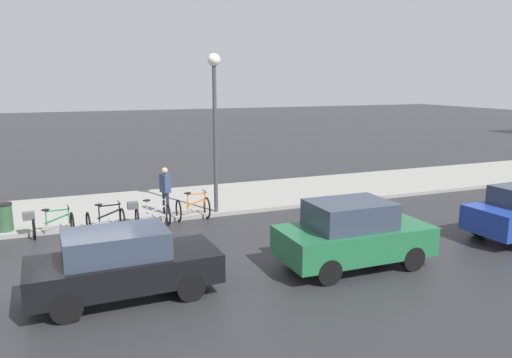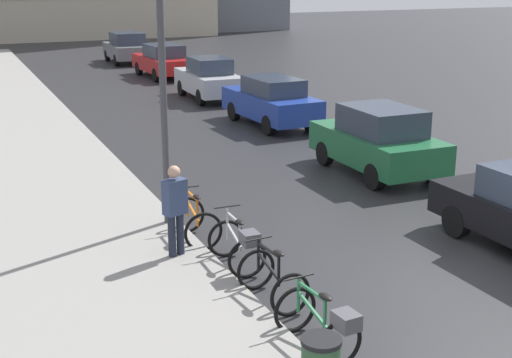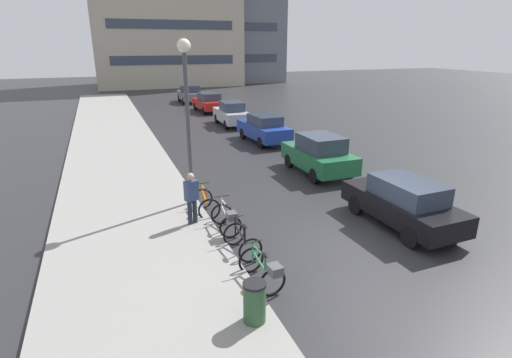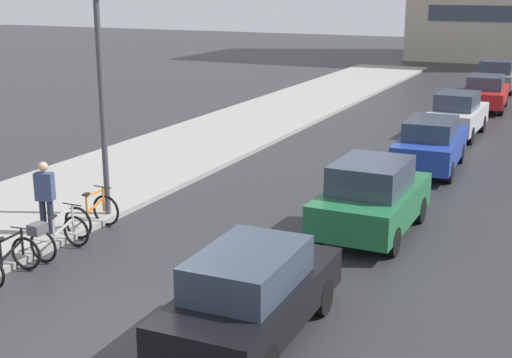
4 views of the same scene
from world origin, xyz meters
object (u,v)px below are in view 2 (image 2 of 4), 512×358
object	(u,v)px
bicycle_farthest	(195,221)
car_green	(378,140)
bicycle_third	(239,244)
streetlamp	(161,33)
car_red	(163,61)
bicycle_second	(272,279)
bicycle_nearest	(323,323)
car_blue	(271,101)
car_grey	(127,48)
pedestrian	(175,208)
car_silver	(209,79)

from	to	relation	value
bicycle_farthest	car_green	size ratio (longest dim) A/B	0.27
bicycle_third	streetlamp	world-z (taller)	streetlamp
bicycle_farthest	car_red	bearing A→B (deg)	74.81
bicycle_second	car_green	xyz separation A→B (m)	(5.60, 5.62, 0.48)
car_green	car_red	size ratio (longest dim) A/B	0.92
bicycle_nearest	car_green	xyz separation A→B (m)	(5.65, 7.34, 0.39)
bicycle_third	car_blue	size ratio (longest dim) A/B	0.32
bicycle_third	car_red	world-z (taller)	car_red
bicycle_farthest	car_grey	world-z (taller)	car_grey
car_grey	pedestrian	distance (m)	28.89
bicycle_nearest	bicycle_second	world-z (taller)	bicycle_second
bicycle_second	car_grey	world-z (taller)	car_grey
car_green	car_blue	distance (m)	6.41
bicycle_farthest	car_grey	bearing A→B (deg)	78.63
bicycle_second	car_grey	distance (m)	30.82
bicycle_second	bicycle_farthest	bearing A→B (deg)	95.14
bicycle_nearest	car_red	world-z (taller)	car_red
bicycle_second	streetlamp	world-z (taller)	streetlamp
bicycle_nearest	car_blue	distance (m)	14.87
streetlamp	bicycle_farthest	bearing A→B (deg)	-74.53
pedestrian	bicycle_second	bearing A→B (deg)	-67.41
car_red	pedestrian	xyz separation A→B (m)	(-6.40, -22.07, 0.22)
bicycle_second	car_blue	bearing A→B (deg)	65.09
car_grey	car_blue	bearing A→B (deg)	-88.94
car_blue	pedestrian	bearing A→B (deg)	-123.22
bicycle_farthest	car_blue	world-z (taller)	car_blue
bicycle_farthest	car_silver	distance (m)	15.70
car_silver	streetlamp	size ratio (longest dim) A/B	0.72
bicycle_farthest	car_red	xyz separation A→B (m)	(5.77, 21.25, 0.38)
bicycle_nearest	car_blue	xyz separation A→B (m)	(5.64, 13.75, 0.35)
bicycle_nearest	pedestrian	xyz separation A→B (m)	(-0.85, 3.86, 0.54)
car_red	car_blue	bearing A→B (deg)	-89.61
car_red	bicycle_third	bearing A→B (deg)	-103.55
streetlamp	car_grey	bearing A→B (deg)	77.71
bicycle_farthest	pedestrian	size ratio (longest dim) A/B	0.60
bicycle_farthest	streetlamp	bearing A→B (deg)	105.47
bicycle_farthest	bicycle_second	bearing A→B (deg)	-84.86
car_grey	streetlamp	distance (m)	27.28
bicycle_second	car_green	bearing A→B (deg)	45.10
bicycle_second	bicycle_farthest	xyz separation A→B (m)	(-0.27, 2.95, 0.03)
bicycle_farthest	car_red	size ratio (longest dim) A/B	0.25
bicycle_third	streetlamp	size ratio (longest dim) A/B	0.24
bicycle_second	car_silver	world-z (taller)	car_silver
car_green	streetlamp	world-z (taller)	streetlamp
pedestrian	bicycle_third	bearing A→B (deg)	-41.38
car_blue	streetlamp	world-z (taller)	streetlamp
car_blue	car_red	xyz separation A→B (m)	(-0.08, 12.17, -0.03)
bicycle_second	car_silver	size ratio (longest dim) A/B	0.29
bicycle_nearest	pedestrian	distance (m)	3.99
car_silver	bicycle_second	bearing A→B (deg)	-107.08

